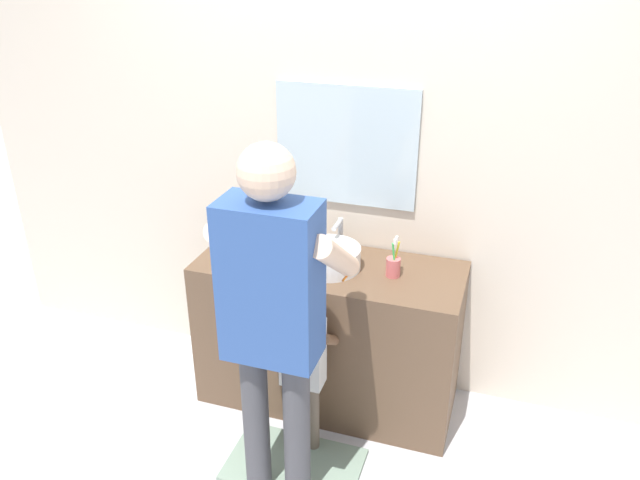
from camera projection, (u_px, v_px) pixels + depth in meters
ground_plane at (311, 431)px, 3.23m from camera, size 14.00×14.00×0.00m
back_wall at (349, 147)px, 3.18m from camera, size 4.40×0.10×2.70m
vanity_cabinet at (329, 334)px, 3.31m from camera, size 1.35×0.54×0.83m
sink_basin at (328, 257)px, 3.09m from camera, size 0.33×0.33×0.11m
faucet at (340, 236)px, 3.25m from camera, size 0.18×0.14×0.18m
toothbrush_cup at (393, 266)px, 3.01m from camera, size 0.07×0.07×0.21m
soap_bottle at (267, 244)px, 3.20m from camera, size 0.06×0.06×0.16m
bath_mat at (294, 464)px, 3.01m from camera, size 0.64×0.40×0.02m
child_toddler at (303, 360)px, 2.92m from camera, size 0.27×0.27×0.88m
adult_parent at (273, 303)px, 2.47m from camera, size 0.52×0.55×1.67m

